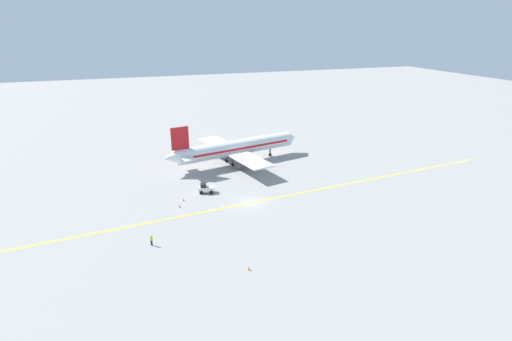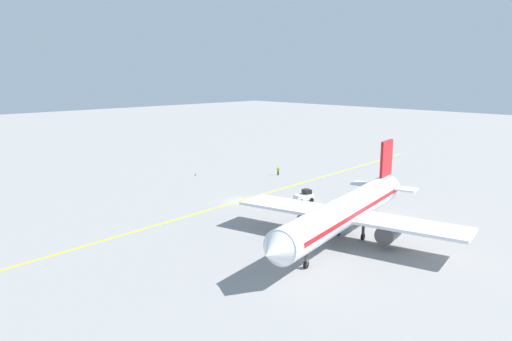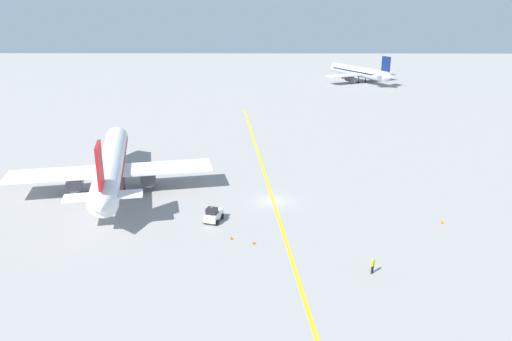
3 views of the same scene
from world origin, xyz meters
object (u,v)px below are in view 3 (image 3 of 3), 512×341
object	(u,v)px
traffic_cone_near_nose	(231,237)
traffic_cone_by_wingtip	(253,242)
traffic_cone_mid_apron	(442,222)
baggage_tug_white	(213,215)
airplane_at_gate	(111,165)
ground_crew_worker	(373,265)
airplane_distant_taxiing	(360,72)

from	to	relation	value
traffic_cone_near_nose	traffic_cone_by_wingtip	size ratio (longest dim) A/B	1.00
traffic_cone_mid_apron	baggage_tug_white	bearing A→B (deg)	179.06
airplane_at_gate	baggage_tug_white	distance (m)	18.86
traffic_cone_mid_apron	ground_crew_worker	bearing A→B (deg)	-133.13
airplane_at_gate	airplane_distant_taxiing	distance (m)	113.82
baggage_tug_white	traffic_cone_near_nose	world-z (taller)	baggage_tug_white
airplane_at_gate	traffic_cone_mid_apron	distance (m)	44.74
airplane_at_gate	traffic_cone_mid_apron	xyz separation A→B (m)	(43.20, -11.12, -3.43)
airplane_distant_taxiing	traffic_cone_mid_apron	distance (m)	111.83
ground_crew_worker	traffic_cone_near_nose	bearing A→B (deg)	153.10
airplane_at_gate	ground_crew_worker	xyz separation A→B (m)	(32.19, -22.88, -2.80)
airplane_distant_taxiing	traffic_cone_by_wingtip	size ratio (longest dim) A/B	53.55
traffic_cone_by_wingtip	traffic_cone_mid_apron	bearing A→B (deg)	13.72
baggage_tug_white	traffic_cone_near_nose	xyz separation A→B (m)	(2.42, -4.87, -0.63)
airplane_at_gate	baggage_tug_white	world-z (taller)	airplane_at_gate
ground_crew_worker	traffic_cone_near_nose	world-z (taller)	ground_crew_worker
traffic_cone_near_nose	airplane_distant_taxiing	bearing A→B (deg)	72.53
traffic_cone_mid_apron	traffic_cone_by_wingtip	size ratio (longest dim) A/B	1.00
baggage_tug_white	traffic_cone_by_wingtip	size ratio (longest dim) A/B	5.98
airplane_at_gate	traffic_cone_mid_apron	size ratio (longest dim) A/B	64.17
baggage_tug_white	traffic_cone_by_wingtip	bearing A→B (deg)	-50.57
airplane_at_gate	airplane_distant_taxiing	world-z (taller)	airplane_at_gate
airplane_distant_taxiing	traffic_cone_near_nose	bearing A→B (deg)	-107.47
baggage_tug_white	traffic_cone_by_wingtip	distance (m)	7.86
airplane_distant_taxiing	baggage_tug_white	size ratio (longest dim) A/B	8.96
traffic_cone_near_nose	ground_crew_worker	bearing A→B (deg)	-26.90
baggage_tug_white	airplane_at_gate	bearing A→B (deg)	145.12
airplane_at_gate	airplane_distant_taxiing	xyz separation A→B (m)	(54.12, 100.13, -0.37)
traffic_cone_by_wingtip	ground_crew_worker	bearing A→B (deg)	-27.33
traffic_cone_near_nose	traffic_cone_mid_apron	size ratio (longest dim) A/B	1.00
traffic_cone_mid_apron	traffic_cone_by_wingtip	bearing A→B (deg)	-166.28
ground_crew_worker	traffic_cone_near_nose	distance (m)	16.24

